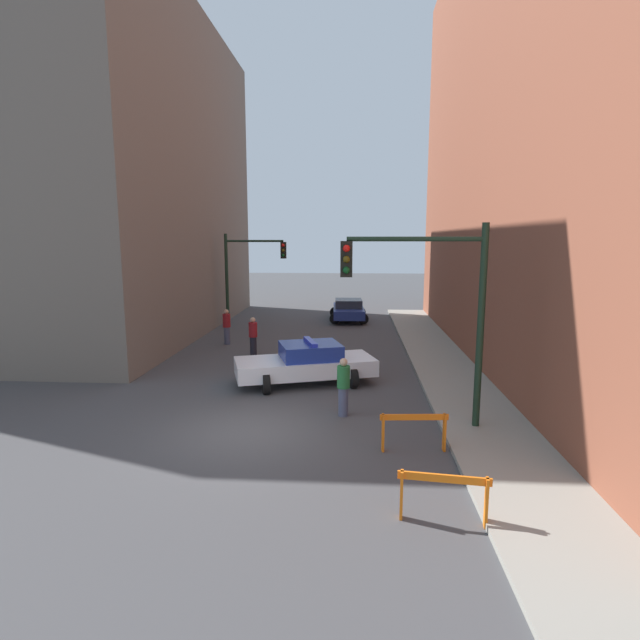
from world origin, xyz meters
name	(u,v)px	position (x,y,z in m)	size (l,w,h in m)	color
ground_plane	(248,432)	(0.00, 0.00, 0.00)	(120.00, 120.00, 0.00)	#424244
sidewalk_right	(493,436)	(6.20, 0.00, 0.06)	(2.40, 44.00, 0.12)	gray
building_corner_left	(75,177)	(-12.00, 14.00, 8.12)	(14.00, 20.00, 16.24)	#6B6056
traffic_light_near	(435,295)	(4.73, 0.56, 3.53)	(3.64, 0.35, 5.20)	black
traffic_light_far	(246,267)	(-3.30, 15.26, 3.40)	(3.44, 0.35, 5.20)	black
police_car	(306,363)	(1.10, 4.45, 0.72)	(5.04, 3.19, 1.52)	white
parked_car_near	(348,309)	(2.35, 17.96, 0.67)	(2.40, 4.37, 1.31)	navy
pedestrian_crossing	(253,336)	(-1.55, 8.39, 0.86)	(0.46, 0.46, 1.66)	black
pedestrian_corner	(227,326)	(-3.27, 10.65, 0.86)	(0.51, 0.51, 1.66)	#474C66
pedestrian_sidewalk	(343,386)	(2.43, 1.37, 0.86)	(0.47, 0.47, 1.66)	#474C66
barrier_front	(444,490)	(4.30, -3.88, 0.62)	(1.59, 0.34, 0.90)	orange
barrier_mid	(414,426)	(4.13, -0.88, 0.62)	(1.60, 0.28, 0.90)	orange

